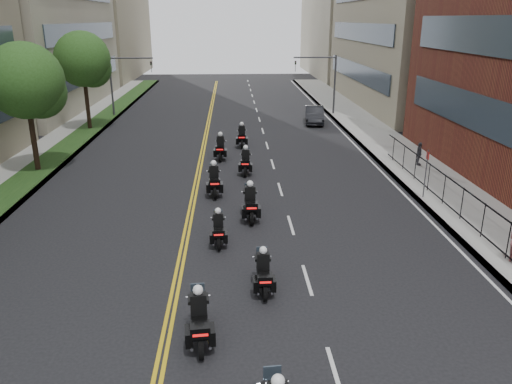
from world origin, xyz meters
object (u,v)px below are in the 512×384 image
at_px(motorcycle_8, 220,149).
at_px(motorcycle_9, 242,137).
at_px(motorcycle_3, 263,274).
at_px(motorcycle_4, 218,230).
at_px(motorcycle_6, 214,181).
at_px(pedestrian_c, 419,154).
at_px(motorcycle_5, 250,204).
at_px(motorcycle_7, 246,163).
at_px(parked_sedan, 314,115).
at_px(motorcycle_2, 199,321).

bearing_deg(motorcycle_8, motorcycle_9, 67.67).
height_order(motorcycle_3, motorcycle_8, motorcycle_8).
distance_m(motorcycle_4, motorcycle_6, 6.14).
bearing_deg(motorcycle_4, motorcycle_3, -69.10).
bearing_deg(pedestrian_c, motorcycle_5, 135.92).
relative_size(motorcycle_8, motorcycle_9, 1.01).
distance_m(motorcycle_3, motorcycle_9, 20.42).
height_order(motorcycle_3, motorcycle_6, motorcycle_6).
height_order(motorcycle_6, motorcycle_9, motorcycle_6).
bearing_deg(motorcycle_5, motorcycle_9, 88.97).
height_order(motorcycle_4, motorcycle_6, motorcycle_6).
distance_m(motorcycle_4, motorcycle_7, 9.93).
distance_m(motorcycle_7, motorcycle_8, 3.71).
xyz_separation_m(motorcycle_4, parked_sedan, (8.02, 24.80, 0.14)).
bearing_deg(motorcycle_6, pedestrian_c, 15.93).
bearing_deg(motorcycle_3, motorcycle_9, 89.97).
height_order(motorcycle_6, parked_sedan, motorcycle_6).
relative_size(motorcycle_8, pedestrian_c, 1.68).
bearing_deg(motorcycle_4, motorcycle_6, 91.52).
height_order(motorcycle_3, motorcycle_4, motorcycle_3).
xyz_separation_m(motorcycle_2, parked_sedan, (8.43, 31.44, 0.05)).
bearing_deg(motorcycle_3, motorcycle_4, 111.89).
relative_size(motorcycle_4, motorcycle_6, 0.83).
distance_m(motorcycle_9, pedestrian_c, 12.43).
distance_m(motorcycle_5, motorcycle_7, 7.19).
bearing_deg(motorcycle_9, pedestrian_c, -27.08).
height_order(motorcycle_7, motorcycle_8, motorcycle_8).
relative_size(motorcycle_7, motorcycle_8, 0.96).
relative_size(motorcycle_3, motorcycle_5, 0.87).
relative_size(motorcycle_6, motorcycle_9, 1.03).
bearing_deg(motorcycle_2, motorcycle_7, 78.34).
height_order(motorcycle_5, motorcycle_8, motorcycle_5).
height_order(motorcycle_3, parked_sedan, motorcycle_3).
distance_m(motorcycle_2, motorcycle_4, 6.65).
xyz_separation_m(motorcycle_2, motorcycle_8, (0.28, 19.82, 0.02)).
distance_m(motorcycle_7, parked_sedan, 16.37).
xyz_separation_m(motorcycle_3, motorcycle_7, (-0.17, 13.68, 0.05)).
distance_m(motorcycle_3, motorcycle_8, 17.13).
height_order(motorcycle_6, motorcycle_7, motorcycle_6).
distance_m(motorcycle_5, pedestrian_c, 13.45).
xyz_separation_m(motorcycle_2, motorcycle_9, (1.77, 23.19, 0.01)).
height_order(motorcycle_5, pedestrian_c, motorcycle_5).
relative_size(motorcycle_8, parked_sedan, 0.54).
xyz_separation_m(motorcycle_2, motorcycle_7, (1.84, 16.46, -0.01)).
height_order(motorcycle_9, parked_sedan, motorcycle_9).
height_order(motorcycle_2, motorcycle_9, motorcycle_9).
relative_size(motorcycle_5, motorcycle_9, 1.03).
xyz_separation_m(motorcycle_3, motorcycle_8, (-1.74, 17.04, 0.09)).
xyz_separation_m(motorcycle_7, parked_sedan, (6.59, 14.98, 0.06)).
distance_m(motorcycle_3, motorcycle_7, 13.68).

